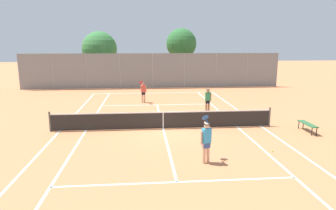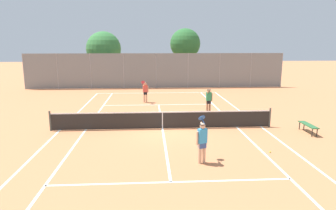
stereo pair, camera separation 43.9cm
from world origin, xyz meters
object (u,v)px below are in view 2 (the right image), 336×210
Objects in this scene: loose_tennis_ball_1 at (270,152)px; player_far_left at (145,91)px; player_near_side at (202,140)px; courtside_bench at (308,125)px; loose_tennis_ball_0 at (128,119)px; tree_behind_right at (185,45)px; tree_behind_left at (104,50)px; player_far_right at (209,99)px; tennis_net at (162,120)px.

player_far_left is at bearing 115.67° from loose_tennis_ball_1.
player_near_side is 1.18× the size of courtside_bench.
player_far_left is at bearing 134.47° from courtside_bench.
loose_tennis_ball_0 is at bearing -101.05° from player_far_left.
tree_behind_right is at bearing 101.87° from courtside_bench.
player_far_right is at bearing -59.15° from tree_behind_left.
tennis_net reaches higher than loose_tennis_ball_1.
loose_tennis_ball_0 is at bearing -108.66° from tree_behind_right.
player_far_left is at bearing 138.55° from player_far_right.
tennis_net is at bearing 105.28° from player_near_side.
player_far_left is 12.59m from loose_tennis_ball_1.
loose_tennis_ball_1 is at bearing -64.33° from player_far_left.
tree_behind_left is at bearing 120.85° from player_far_right.
player_far_left is at bearing 78.95° from loose_tennis_ball_0.
tennis_net is 19.69m from tree_behind_left.
tennis_net is at bearing -73.04° from tree_behind_left.
player_near_side is at bearing -64.44° from loose_tennis_ball_0.
player_far_right is (1.93, 8.47, -0.02)m from player_near_side.
tree_behind_left is (-6.98, 23.38, 2.91)m from player_near_side.
tree_behind_left reaches higher than courtside_bench.
loose_tennis_ball_0 is (-5.28, -1.46, -0.88)m from player_far_right.
tree_behind_left is 0.95× the size of tree_behind_right.
player_near_side is at bearing -102.82° from player_far_right.
courtside_bench is 20.32m from tree_behind_right.
player_far_left is at bearing 100.80° from player_near_side.
tennis_net is at bearing 170.52° from courtside_bench.
player_near_side is 0.30× the size of tree_behind_left.
tennis_net is 181.82× the size of loose_tennis_ball_1.
player_near_side is at bearing -149.96° from courtside_bench.
tree_behind_right is (-1.03, 22.16, 4.36)m from loose_tennis_ball_1.
loose_tennis_ball_1 is 0.01× the size of tree_behind_left.
player_far_left is at bearing 97.82° from tennis_net.
tennis_net is at bearing -131.62° from player_far_right.
player_far_right is 15.01m from tree_behind_right.
player_far_left is 5.39m from loose_tennis_ball_0.
tennis_net reaches higher than courtside_bench.
tennis_net is at bearing 138.56° from loose_tennis_ball_1.
loose_tennis_ball_0 is 10.13m from courtside_bench.
player_far_right is (4.26, -3.76, -0.02)m from player_far_left.
player_far_right is at bearing -90.57° from tree_behind_right.
player_far_right is at bearing 15.42° from loose_tennis_ball_0.
player_far_right reaches higher than courtside_bench.
tennis_net is 7.59m from courtside_bench.
tree_behind_left is (-8.90, 14.91, 2.92)m from player_far_right.
loose_tennis_ball_1 is (6.46, -6.10, 0.00)m from loose_tennis_ball_0.
loose_tennis_ball_0 is (-3.35, 7.01, -0.89)m from player_near_side.
tree_behind_left is at bearing 102.49° from loose_tennis_ball_0.
player_far_left is at bearing -112.12° from tree_behind_right.
courtside_bench is (3.06, 2.65, 0.38)m from loose_tennis_ball_1.
courtside_bench is at bearing -56.43° from tree_behind_left.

